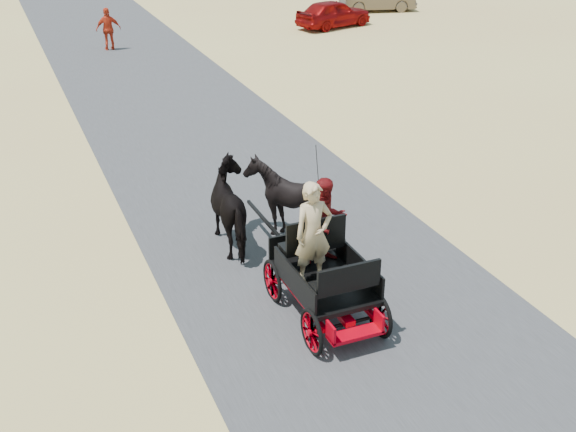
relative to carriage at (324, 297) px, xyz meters
name	(u,v)px	position (x,y,z in m)	size (l,w,h in m)	color
ground	(390,351)	(0.56, -1.35, -0.36)	(140.00, 140.00, 0.00)	tan
road	(390,350)	(0.56, -1.35, -0.35)	(6.00, 140.00, 0.01)	#38383A
carriage	(324,297)	(0.00, 0.00, 0.00)	(1.30, 2.40, 0.72)	black
horse_left	(236,208)	(-0.55, 3.00, 0.49)	(0.91, 2.01, 1.70)	black
horse_right	(286,199)	(0.55, 3.00, 0.49)	(1.37, 1.54, 1.70)	black
driver_man	(313,234)	(-0.20, 0.05, 1.26)	(0.66, 0.43, 1.80)	tan
passenger_woman	(326,221)	(0.30, 0.60, 1.15)	(0.77, 0.60, 1.58)	#660C0F
pedestrian	(108,29)	(0.18, 21.22, 0.50)	(1.01, 0.42, 1.73)	red
car_a	(334,13)	(10.79, 21.72, 0.28)	(1.52, 3.78, 1.29)	maroon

